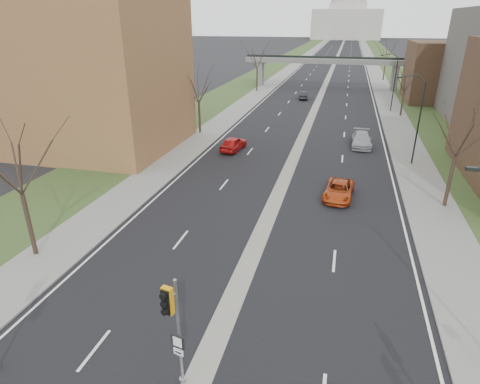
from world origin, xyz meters
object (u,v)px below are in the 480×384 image
at_px(car_right_mid, 362,140).
at_px(car_left_far, 303,95).
at_px(signal_pole_median, 173,318).
at_px(car_right_near, 339,190).
at_px(car_left_near, 233,143).

bearing_deg(car_right_mid, car_left_far, 108.44).
height_order(signal_pole_median, car_left_far, signal_pole_median).
bearing_deg(signal_pole_median, car_right_near, 87.33).
distance_m(car_left_far, car_right_near, 44.57).
xyz_separation_m(car_right_near, car_right_mid, (2.05, 15.61, 0.12)).
bearing_deg(car_right_mid, signal_pole_median, -102.53).
xyz_separation_m(car_left_far, car_right_near, (7.75, -43.89, -0.03)).
height_order(signal_pole_median, car_left_near, signal_pole_median).
relative_size(car_left_near, car_left_far, 1.07).
bearing_deg(car_right_mid, car_right_near, -98.15).
relative_size(signal_pole_median, car_right_near, 1.04).
bearing_deg(signal_pole_median, car_left_far, 104.40).
relative_size(signal_pole_median, car_left_near, 1.10).
xyz_separation_m(car_left_far, car_right_mid, (9.80, -28.28, 0.09)).
height_order(car_left_near, car_right_mid, car_right_mid).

